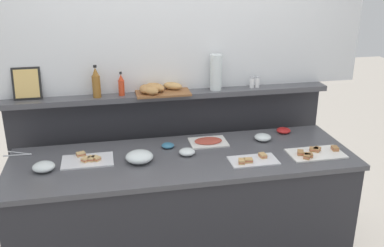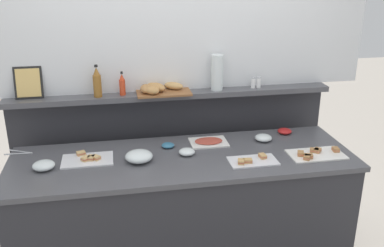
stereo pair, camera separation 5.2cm
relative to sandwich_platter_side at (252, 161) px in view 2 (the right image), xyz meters
name	(u,v)px [view 2 (the right image)]	position (x,y,z in m)	size (l,w,h in m)	color
ground_plane	(173,224)	(-0.44, 0.76, -0.94)	(12.00, 12.00, 0.00)	gray
buffet_counter	(184,216)	(-0.44, 0.16, -0.47)	(2.33, 0.75, 0.93)	#2D2D33
back_ledge_unit	(172,159)	(-0.44, 0.71, -0.28)	(2.46, 0.22, 1.25)	#2D2D33
sandwich_platter_side	(252,161)	(0.00, 0.00, 0.00)	(0.32, 0.18, 0.04)	silver
sandwich_platter_front	(88,159)	(-1.07, 0.22, 0.00)	(0.34, 0.22, 0.04)	silver
sandwich_platter_rear	(316,154)	(0.46, 0.02, 0.00)	(0.38, 0.22, 0.04)	white
cold_cuts_platter	(209,142)	(-0.22, 0.36, 0.00)	(0.27, 0.20, 0.02)	white
glass_bowl_large	(44,166)	(-1.34, 0.14, 0.02)	(0.14, 0.14, 0.06)	silver
glass_bowl_medium	(263,138)	(0.19, 0.33, 0.01)	(0.12, 0.12, 0.05)	silver
glass_bowl_small	(139,157)	(-0.73, 0.15, 0.02)	(0.18, 0.18, 0.07)	silver
glass_bowl_extra	(187,152)	(-0.41, 0.19, 0.01)	(0.11, 0.11, 0.04)	silver
condiment_bowl_teal	(168,145)	(-0.52, 0.34, 0.01)	(0.09, 0.09, 0.03)	teal
condiment_bowl_cream	(285,131)	(0.40, 0.44, 0.01)	(0.11, 0.11, 0.04)	red
serving_tongs	(20,153)	(-1.53, 0.42, 0.00)	(0.19, 0.09, 0.01)	#B7BABF
vinegar_bottle_amber	(97,83)	(-0.98, 0.62, 0.41)	(0.06, 0.06, 0.24)	#8E5B23
hot_sauce_bottle	(122,85)	(-0.81, 0.63, 0.38)	(0.04, 0.04, 0.18)	red
salt_shaker	(253,83)	(0.20, 0.64, 0.35)	(0.03, 0.03, 0.09)	white
pepper_shaker	(259,82)	(0.24, 0.64, 0.35)	(0.03, 0.03, 0.09)	white
bread_basket	(158,89)	(-0.54, 0.63, 0.34)	(0.40, 0.28, 0.08)	brown
framed_picture	(28,83)	(-1.46, 0.68, 0.42)	(0.20, 0.06, 0.23)	black
water_carafe	(217,72)	(-0.09, 0.64, 0.44)	(0.09, 0.09, 0.27)	silver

